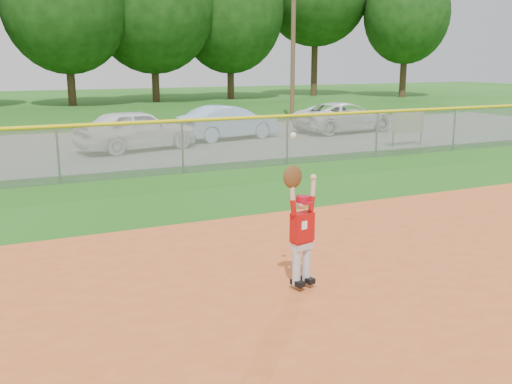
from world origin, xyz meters
TOP-DOWN VIEW (x-y plane):
  - ground at (0.00, 0.00)m, footprint 120.00×120.00m
  - parking_strip at (0.00, 16.00)m, footprint 44.00×10.00m
  - car_white_a at (-0.19, 14.66)m, footprint 4.53×2.67m
  - car_blue at (3.86, 15.99)m, footprint 4.27×2.15m
  - car_white_b at (9.42, 16.07)m, footprint 4.89×2.70m
  - sponsor_sign at (9.13, 11.43)m, footprint 1.56×0.16m
  - outfield_fence at (0.00, 10.00)m, footprint 40.06×0.10m
  - power_lines at (1.00, 22.00)m, footprint 19.40×0.24m
  - ballplayer at (-1.12, 1.22)m, footprint 0.56×0.28m

SIDE VIEW (x-z plane):
  - ground at x=0.00m, z-range 0.00..0.00m
  - parking_strip at x=0.00m, z-range 0.00..0.03m
  - car_white_b at x=9.42m, z-range 0.03..1.33m
  - car_blue at x=3.86m, z-range 0.03..1.37m
  - car_white_a at x=-0.19m, z-range 0.03..1.48m
  - outfield_fence at x=0.00m, z-range 0.11..1.66m
  - sponsor_sign at x=9.13m, z-range 0.22..1.61m
  - ballplayer at x=-1.12m, z-range -0.12..2.01m
  - power_lines at x=1.00m, z-range 0.18..9.18m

